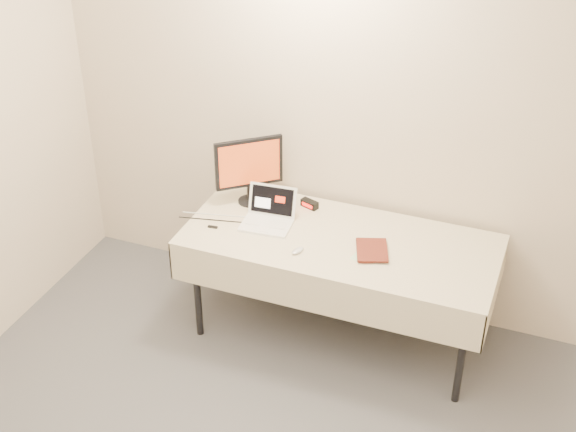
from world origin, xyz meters
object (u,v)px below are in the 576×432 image
(book, at_px, (357,235))
(table, at_px, (340,248))
(laptop, at_px, (269,215))
(monitor, at_px, (249,166))

(book, bearing_deg, table, 124.73)
(table, bearing_deg, laptop, 176.92)
(laptop, relative_size, book, 1.34)
(laptop, distance_m, monitor, 0.34)
(monitor, bearing_deg, book, -59.74)
(laptop, height_order, monitor, monitor)
(book, bearing_deg, laptop, 149.65)
(table, relative_size, monitor, 4.21)
(table, xyz_separation_m, laptop, (-0.47, 0.03, 0.11))
(laptop, relative_size, monitor, 0.72)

